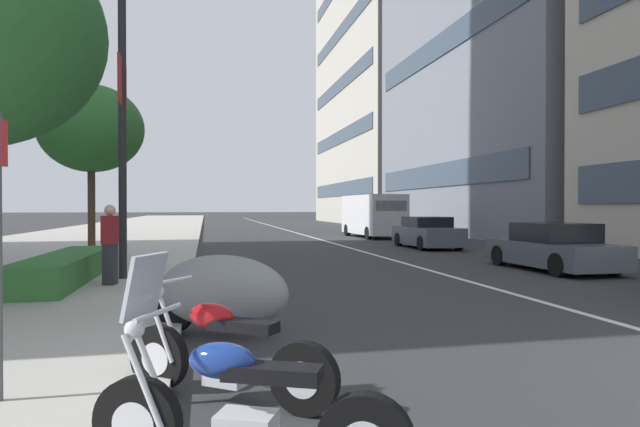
{
  "coord_description": "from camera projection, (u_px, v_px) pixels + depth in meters",
  "views": [
    {
      "loc": [
        -3.85,
        6.21,
        1.79
      ],
      "look_at": [
        15.09,
        2.29,
        1.57
      ],
      "focal_mm": 31.1,
      "sensor_mm": 36.0,
      "label": 1
    }
  ],
  "objects": [
    {
      "name": "sidewalk_right_plaza",
      "position": [
        103.0,
        237.0,
        31.98
      ],
      "size": [
        160.0,
        10.94,
        0.15
      ],
      "primitive_type": "cube",
      "color": "#B2ADA3",
      "rests_on": "ground"
    },
    {
      "name": "lane_centre_stripe",
      "position": [
        295.0,
        232.0,
        39.32
      ],
      "size": [
        110.0,
        0.16,
        0.01
      ],
      "primitive_type": "cube",
      "color": "silver",
      "rests_on": "ground"
    },
    {
      "name": "motorcycle_far_end_row",
      "position": [
        240.0,
        412.0,
        3.64
      ],
      "size": [
        1.04,
        2.06,
        1.47
      ],
      "rotation": [
        0.0,
        0.0,
        1.15
      ],
      "color": "black",
      "rests_on": "ground"
    },
    {
      "name": "motorcycle_second_in_row",
      "position": [
        225.0,
        356.0,
        5.09
      ],
      "size": [
        1.4,
        1.86,
        1.1
      ],
      "rotation": [
        0.0,
        0.0,
        0.94
      ],
      "color": "black",
      "rests_on": "ground"
    },
    {
      "name": "motorcycle_mid_row",
      "position": [
        221.0,
        292.0,
        7.65
      ],
      "size": [
        1.66,
        2.09,
        1.13
      ],
      "rotation": [
        0.0,
        0.0,
        1.05
      ],
      "color": "gray",
      "rests_on": "ground"
    },
    {
      "name": "car_approaching_light",
      "position": [
        553.0,
        248.0,
        15.71
      ],
      "size": [
        4.36,
        1.87,
        1.34
      ],
      "rotation": [
        0.0,
        0.0,
        0.01
      ],
      "color": "#4C515B",
      "rests_on": "ground"
    },
    {
      "name": "car_lead_in_lane",
      "position": [
        427.0,
        233.0,
        24.26
      ],
      "size": [
        4.19,
        1.85,
        1.37
      ],
      "rotation": [
        0.0,
        0.0,
        0.0
      ],
      "color": "#4C515B",
      "rests_on": "ground"
    },
    {
      "name": "delivery_van_ahead",
      "position": [
        373.0,
        215.0,
        32.9
      ],
      "size": [
        6.13,
        2.35,
        2.5
      ],
      "rotation": [
        0.0,
        0.0,
        0.03
      ],
      "color": "silver",
      "rests_on": "ground"
    },
    {
      "name": "street_lamp_with_banners",
      "position": [
        135.0,
        67.0,
        12.73
      ],
      "size": [
        1.26,
        2.1,
        8.2
      ],
      "color": "#232326",
      "rests_on": "sidewalk_right_plaza"
    },
    {
      "name": "clipped_hedge_bed",
      "position": [
        66.0,
        268.0,
        12.37
      ],
      "size": [
        5.82,
        1.1,
        0.58
      ],
      "primitive_type": "cube",
      "color": "#337033",
      "rests_on": "sidewalk_right_plaza"
    },
    {
      "name": "street_tree_by_lamp_post",
      "position": [
        91.0,
        129.0,
        16.82
      ],
      "size": [
        3.12,
        3.12,
        5.36
      ],
      "color": "#473323",
      "rests_on": "sidewalk_right_plaza"
    },
    {
      "name": "pedestrian_on_plaza",
      "position": [
        110.0,
        244.0,
        11.72
      ],
      "size": [
        0.44,
        0.32,
        1.69
      ],
      "rotation": [
        0.0,
        0.0,
        1.4
      ],
      "color": "#2D2D33",
      "rests_on": "sidewalk_right_plaza"
    },
    {
      "name": "office_tower_near_left",
      "position": [
        433.0,
        17.0,
        63.76
      ],
      "size": [
        27.54,
        22.02,
        47.36
      ],
      "color": "#B7B2A3",
      "rests_on": "ground"
    }
  ]
}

